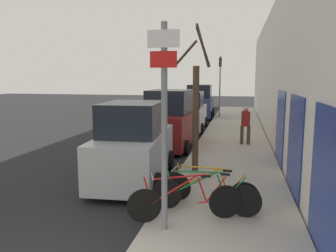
% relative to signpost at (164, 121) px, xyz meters
% --- Properties ---
extents(ground_plane, '(80.00, 80.00, 0.00)m').
position_rel_signpost_xyz_m(ground_plane, '(-1.45, 8.63, -2.29)').
color(ground_plane, black).
extents(sidewalk_curb, '(3.20, 32.00, 0.15)m').
position_rel_signpost_xyz_m(sidewalk_curb, '(1.15, 11.43, -2.22)').
color(sidewalk_curb, '#ADA89E').
rests_on(sidewalk_curb, ground).
extents(building_facade, '(0.23, 32.00, 6.50)m').
position_rel_signpost_xyz_m(building_facade, '(2.90, 11.33, 0.94)').
color(building_facade, silver).
rests_on(building_facade, ground).
extents(signpost, '(0.59, 0.14, 3.95)m').
position_rel_signpost_xyz_m(signpost, '(0.00, 0.00, 0.00)').
color(signpost, gray).
rests_on(signpost, sidewalk_curb).
extents(bicycle_0, '(2.30, 0.87, 0.98)m').
position_rel_signpost_xyz_m(bicycle_0, '(0.34, 0.48, -1.73)').
color(bicycle_0, black).
rests_on(bicycle_0, sidewalk_curb).
extents(bicycle_1, '(2.43, 0.44, 0.96)m').
position_rel_signpost_xyz_m(bicycle_1, '(0.69, 0.96, -1.74)').
color(bicycle_1, black).
rests_on(bicycle_1, sidewalk_curb).
extents(bicycle_2, '(2.26, 0.65, 0.94)m').
position_rel_signpost_xyz_m(bicycle_2, '(0.76, 1.38, -1.74)').
color(bicycle_2, black).
rests_on(bicycle_2, sidewalk_curb).
extents(parked_car_0, '(2.20, 4.24, 2.39)m').
position_rel_signpost_xyz_m(parked_car_0, '(-1.66, 3.17, -1.21)').
color(parked_car_0, '#B2B7BC').
rests_on(parked_car_0, ground).
extents(parked_car_1, '(2.19, 4.21, 2.56)m').
position_rel_signpost_xyz_m(parked_car_1, '(-1.59, 8.11, -1.15)').
color(parked_car_1, maroon).
rests_on(parked_car_1, ground).
extents(parked_car_2, '(2.18, 4.57, 2.27)m').
position_rel_signpost_xyz_m(parked_car_2, '(-1.61, 13.15, -1.27)').
color(parked_car_2, silver).
rests_on(parked_car_2, ground).
extents(parked_car_3, '(2.19, 4.20, 2.54)m').
position_rel_signpost_xyz_m(parked_car_3, '(-1.59, 18.92, -1.15)').
color(parked_car_3, navy).
rests_on(parked_car_3, ground).
extents(pedestrian_near, '(0.44, 0.38, 1.69)m').
position_rel_signpost_xyz_m(pedestrian_near, '(1.66, 8.77, -1.16)').
color(pedestrian_near, '#4C3D2D').
rests_on(pedestrian_near, sidewalk_curb).
extents(street_tree, '(1.17, 1.09, 4.55)m').
position_rel_signpost_xyz_m(street_tree, '(0.06, 4.12, -0.13)').
color(street_tree, '#4C3828').
rests_on(street_tree, sidewalk_curb).
extents(traffic_light, '(0.20, 0.30, 4.50)m').
position_rel_signpost_xyz_m(traffic_light, '(-0.09, 18.78, 0.74)').
color(traffic_light, gray).
rests_on(traffic_light, sidewalk_curb).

